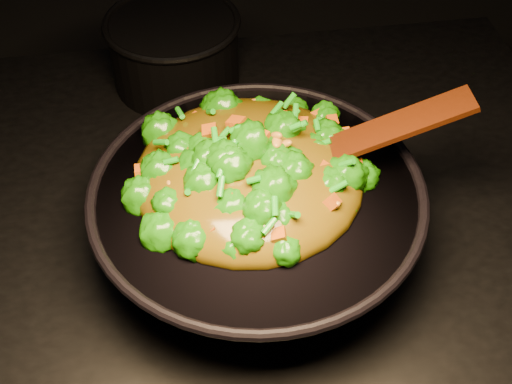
{
  "coord_description": "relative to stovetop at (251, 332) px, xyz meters",
  "views": [
    {
      "loc": [
        -0.1,
        -0.72,
        1.68
      ],
      "look_at": [
        -0.0,
        -0.11,
        1.01
      ],
      "focal_mm": 45.0,
      "sensor_mm": 36.0,
      "label": 1
    }
  ],
  "objects": [
    {
      "name": "stovetop",
      "position": [
        0.0,
        0.0,
        0.0
      ],
      "size": [
        1.2,
        0.9,
        0.9
      ],
      "primitive_type": "cube",
      "color": "black",
      "rests_on": "ground"
    },
    {
      "name": "back_pot",
      "position": [
        -0.1,
        0.32,
        0.52
      ],
      "size": [
        0.27,
        0.27,
        0.14
      ],
      "primitive_type": "cylinder",
      "rotation": [
        0.0,
        0.0,
        -0.13
      ],
      "color": "black",
      "rests_on": "stovetop"
    },
    {
      "name": "spatula",
      "position": [
        0.14,
        -0.1,
        0.63
      ],
      "size": [
        0.31,
        0.06,
        0.13
      ],
      "primitive_type": "cube",
      "rotation": [
        0.0,
        -0.38,
        -0.03
      ],
      "color": "#321807",
      "rests_on": "wok"
    },
    {
      "name": "wok",
      "position": [
        -0.0,
        -0.12,
        0.51
      ],
      "size": [
        0.53,
        0.53,
        0.13
      ],
      "primitive_type": null,
      "rotation": [
        0.0,
        0.0,
        0.16
      ],
      "color": "black",
      "rests_on": "stovetop"
    },
    {
      "name": "stir_fry",
      "position": [
        -0.01,
        -0.09,
        0.63
      ],
      "size": [
        0.33,
        0.33,
        0.11
      ],
      "primitive_type": null,
      "rotation": [
        0.0,
        0.0,
        -0.02
      ],
      "color": "#1C7108",
      "rests_on": "wok"
    }
  ]
}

